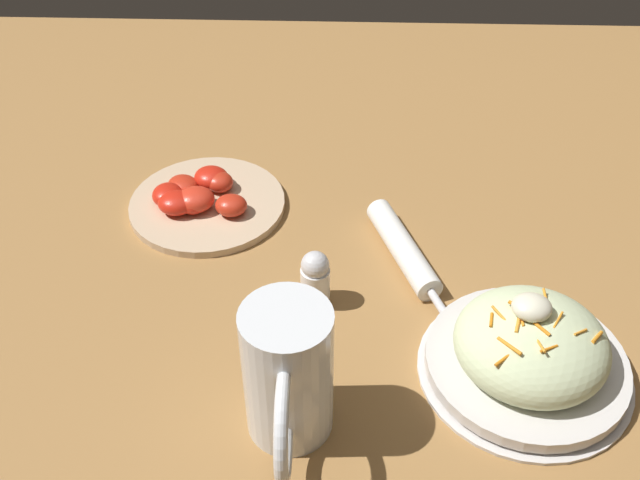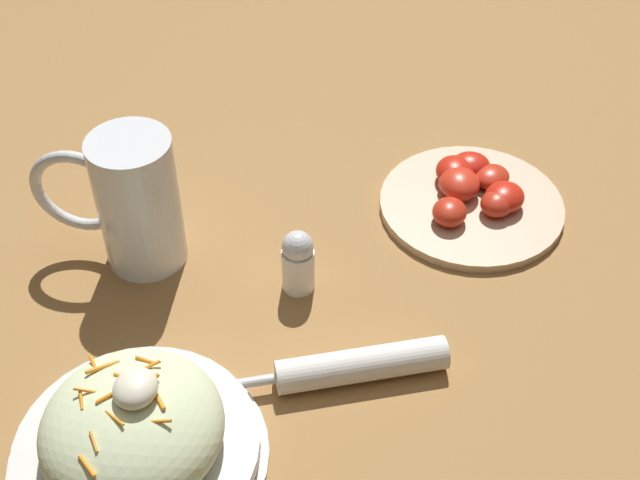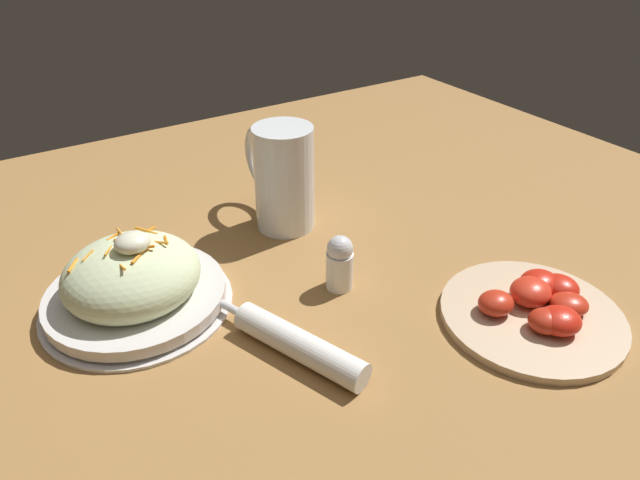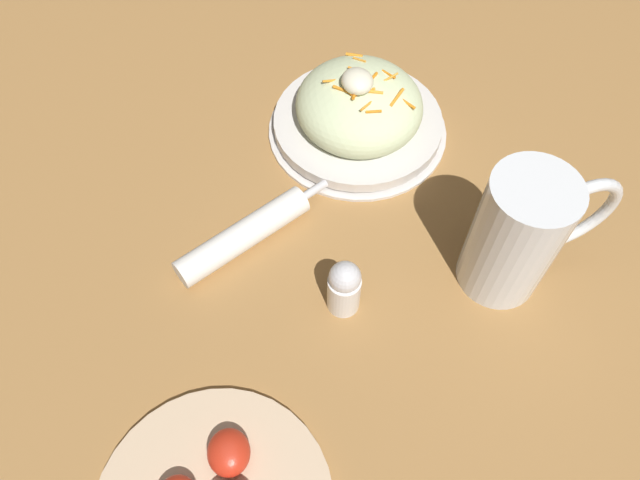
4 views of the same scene
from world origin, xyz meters
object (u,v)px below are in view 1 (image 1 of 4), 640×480
object	(u,v)px
beer_mug	(288,380)
napkin_roll	(403,249)
salad_plate	(529,352)
tomato_plate	(202,199)
salt_shaker	(313,278)

from	to	relation	value
beer_mug	napkin_roll	xyz separation A→B (m)	(-0.13, -0.25, -0.05)
salad_plate	napkin_roll	size ratio (longest dim) A/B	1.17
tomato_plate	salt_shaker	size ratio (longest dim) A/B	2.86
tomato_plate	beer_mug	bearing A→B (deg)	112.12
napkin_roll	salt_shaker	world-z (taller)	salt_shaker
beer_mug	tomato_plate	world-z (taller)	beer_mug
napkin_roll	tomato_plate	xyz separation A→B (m)	(0.27, -0.09, -0.00)
beer_mug	salt_shaker	size ratio (longest dim) A/B	2.15
beer_mug	tomato_plate	distance (m)	0.38
salad_plate	tomato_plate	world-z (taller)	salad_plate
salad_plate	napkin_roll	bearing A→B (deg)	-56.03
salad_plate	salt_shaker	bearing A→B (deg)	-23.44
tomato_plate	napkin_roll	bearing A→B (deg)	160.48
beer_mug	tomato_plate	bearing A→B (deg)	-67.88
salad_plate	beer_mug	size ratio (longest dim) A/B	1.43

